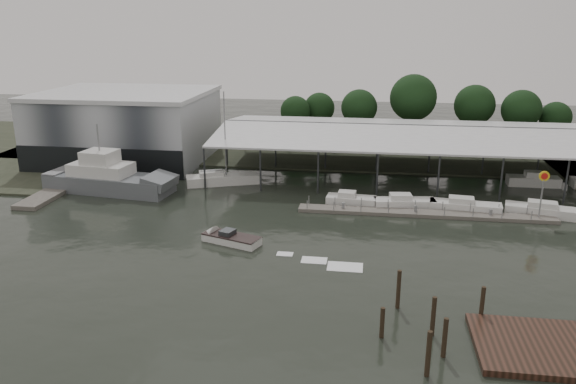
# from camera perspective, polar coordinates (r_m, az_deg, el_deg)

# --- Properties ---
(ground) EXTENTS (200.00, 200.00, 0.00)m
(ground) POSITION_cam_1_polar(r_m,az_deg,el_deg) (55.00, -1.21, -5.08)
(ground) COLOR black
(ground) RESTS_ON ground
(land_strip_far) EXTENTS (140.00, 30.00, 0.30)m
(land_strip_far) POSITION_cam_1_polar(r_m,az_deg,el_deg) (94.88, 2.99, 4.53)
(land_strip_far) COLOR #3B3F2F
(land_strip_far) RESTS_ON ground
(land_strip_west) EXTENTS (20.00, 40.00, 0.30)m
(land_strip_west) POSITION_cam_1_polar(r_m,az_deg,el_deg) (95.99, -22.32, 3.40)
(land_strip_west) COLOR #3B3F2F
(land_strip_west) RESTS_ON ground
(storage_warehouse) EXTENTS (24.50, 20.50, 10.50)m
(storage_warehouse) POSITION_cam_1_polar(r_m,az_deg,el_deg) (89.42, -16.02, 6.50)
(storage_warehouse) COLOR #AAAFB5
(storage_warehouse) RESTS_ON ground
(covered_boat_shed) EXTENTS (58.24, 24.00, 6.96)m
(covered_boat_shed) POSITION_cam_1_polar(r_m,az_deg,el_deg) (80.01, 14.35, 6.05)
(covered_boat_shed) COLOR silver
(covered_boat_shed) RESTS_ON ground
(trawler_dock) EXTENTS (3.00, 18.00, 0.50)m
(trawler_dock) POSITION_cam_1_polar(r_m,az_deg,el_deg) (77.63, -21.78, 0.55)
(trawler_dock) COLOR #69645C
(trawler_dock) RESTS_ON ground
(floating_dock) EXTENTS (28.00, 2.00, 1.40)m
(floating_dock) POSITION_cam_1_polar(r_m,az_deg,el_deg) (63.95, 13.70, -2.15)
(floating_dock) COLOR #69645C
(floating_dock) RESTS_ON ground
(shell_fuel_sign) EXTENTS (1.10, 0.18, 5.55)m
(shell_fuel_sign) POSITION_cam_1_polar(r_m,az_deg,el_deg) (65.19, 24.48, 0.57)
(shell_fuel_sign) COLOR gray
(shell_fuel_sign) RESTS_ON ground
(grey_trawler) EXTENTS (17.19, 6.94, 8.84)m
(grey_trawler) POSITION_cam_1_polar(r_m,az_deg,el_deg) (73.87, -17.66, 1.24)
(grey_trawler) COLOR #565A5F
(grey_trawler) RESTS_ON ground
(white_sailboat) EXTENTS (9.78, 5.86, 12.31)m
(white_sailboat) POSITION_cam_1_polar(r_m,az_deg,el_deg) (74.37, -6.75, 1.31)
(white_sailboat) COLOR silver
(white_sailboat) RESTS_ON ground
(speedboat_underway) EXTENTS (16.87, 7.41, 2.00)m
(speedboat_underway) POSITION_cam_1_polar(r_m,az_deg,el_deg) (55.15, -6.22, -4.68)
(speedboat_underway) COLOR silver
(speedboat_underway) RESTS_ON ground
(moored_cruiser_0) EXTENTS (5.84, 2.69, 1.70)m
(moored_cruiser_0) POSITION_cam_1_polar(r_m,az_deg,el_deg) (65.84, 6.37, -0.82)
(moored_cruiser_0) COLOR silver
(moored_cruiser_0) RESTS_ON ground
(moored_cruiser_1) EXTENTS (7.14, 3.10, 1.70)m
(moored_cruiser_1) POSITION_cam_1_polar(r_m,az_deg,el_deg) (65.84, 11.71, -1.07)
(moored_cruiser_1) COLOR silver
(moored_cruiser_1) RESTS_ON ground
(moored_cruiser_2) EXTENTS (8.03, 3.15, 1.70)m
(moored_cruiser_2) POSITION_cam_1_polar(r_m,az_deg,el_deg) (66.38, 17.51, -1.38)
(moored_cruiser_2) COLOR silver
(moored_cruiser_2) RESTS_ON ground
(moored_cruiser_3) EXTENTS (8.87, 4.11, 1.70)m
(moored_cruiser_3) POSITION_cam_1_polar(r_m,az_deg,el_deg) (68.02, 24.72, -1.74)
(moored_cruiser_3) COLOR silver
(moored_cruiser_3) RESTS_ON ground
(mooring_pilings) EXTENTS (7.49, 8.64, 3.68)m
(mooring_pilings) POSITION_cam_1_polar(r_m,az_deg,el_deg) (40.18, 14.02, -12.78)
(mooring_pilings) COLOR #322519
(mooring_pilings) RESTS_ON ground
(horizon_tree_line) EXTENTS (67.83, 9.23, 11.93)m
(horizon_tree_line) POSITION_cam_1_polar(r_m,az_deg,el_deg) (100.60, 16.90, 8.25)
(horizon_tree_line) COLOR black
(horizon_tree_line) RESTS_ON ground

